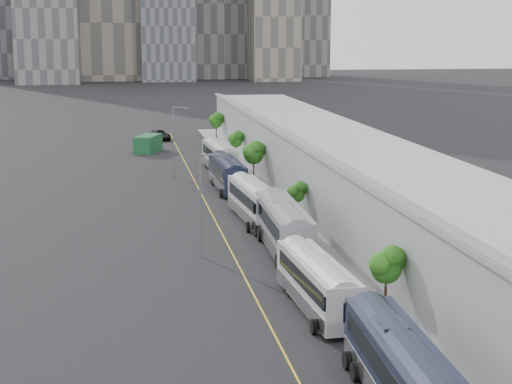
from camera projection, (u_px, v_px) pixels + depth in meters
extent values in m
cube|color=gray|center=(339.00, 232.00, 77.13)|extent=(10.00, 170.00, 0.12)
cube|color=gold|center=(224.00, 237.00, 75.52)|extent=(0.12, 160.00, 0.02)
cube|color=gray|center=(383.00, 194.00, 77.14)|extent=(12.00, 160.00, 6.80)
cube|color=gray|center=(383.00, 167.00, 76.69)|extent=(12.45, 160.40, 2.57)
cube|color=gray|center=(319.00, 156.00, 75.57)|extent=(0.30, 160.00, 0.40)
cube|color=black|center=(400.00, 369.00, 40.84)|extent=(3.13, 13.03, 3.13)
cube|color=black|center=(402.00, 359.00, 40.54)|extent=(3.13, 11.49, 1.07)
cube|color=black|center=(391.00, 324.00, 41.98)|extent=(1.39, 2.24, 0.30)
cube|color=silver|center=(317.00, 283.00, 55.17)|extent=(3.05, 12.29, 2.95)
cube|color=black|center=(318.00, 276.00, 54.89)|extent=(3.04, 10.83, 1.00)
cube|color=silver|center=(317.00, 297.00, 55.34)|extent=(3.08, 12.05, 0.94)
cube|color=silver|center=(313.00, 254.00, 56.24)|extent=(1.32, 2.12, 0.28)
cube|color=gray|center=(283.00, 226.00, 70.25)|extent=(3.09, 14.03, 3.39)
cube|color=black|center=(284.00, 220.00, 69.93)|extent=(3.11, 12.35, 1.15)
cube|color=silver|center=(283.00, 239.00, 70.45)|extent=(3.12, 13.75, 1.08)
cube|color=gray|center=(280.00, 201.00, 71.48)|extent=(1.45, 2.39, 0.32)
cube|color=silver|center=(254.00, 201.00, 81.56)|extent=(3.46, 13.01, 3.12)
cube|color=black|center=(254.00, 196.00, 81.26)|extent=(3.41, 11.47, 1.06)
cube|color=silver|center=(254.00, 212.00, 81.74)|extent=(3.48, 12.75, 1.00)
cube|color=silver|center=(252.00, 181.00, 82.69)|extent=(1.43, 2.26, 0.30)
cube|color=black|center=(227.00, 174.00, 97.86)|extent=(2.95, 12.86, 3.10)
cube|color=black|center=(227.00, 169.00, 97.57)|extent=(2.96, 11.33, 1.05)
cube|color=silver|center=(227.00, 182.00, 98.04)|extent=(2.98, 12.61, 0.99)
cube|color=black|center=(226.00, 157.00, 98.98)|extent=(1.34, 2.20, 0.30)
cube|color=#BBBBBD|center=(220.00, 157.00, 110.78)|extent=(3.30, 13.26, 3.18)
cube|color=black|center=(220.00, 153.00, 110.48)|extent=(3.28, 11.68, 1.08)
cube|color=silver|center=(220.00, 165.00, 110.96)|extent=(3.33, 13.00, 1.02)
cube|color=#BBBBBD|center=(218.00, 142.00, 111.93)|extent=(1.43, 2.29, 0.30)
cylinder|color=black|center=(385.00, 292.00, 53.24)|extent=(0.18, 0.18, 3.68)
sphere|color=#145B16|center=(386.00, 263.00, 52.91)|extent=(1.97, 1.97, 1.97)
cylinder|color=black|center=(297.00, 207.00, 80.83)|extent=(0.18, 0.18, 2.98)
sphere|color=#145B16|center=(297.00, 192.00, 80.56)|extent=(1.50, 1.50, 1.50)
cylinder|color=black|center=(254.00, 167.00, 103.53)|extent=(0.18, 0.18, 3.61)
sphere|color=#145B16|center=(254.00, 151.00, 103.19)|extent=(2.44, 2.44, 2.44)
cylinder|color=black|center=(236.00, 150.00, 121.11)|extent=(0.18, 0.18, 2.99)
sphere|color=#145B16|center=(236.00, 139.00, 120.83)|extent=(1.86, 1.86, 1.86)
cylinder|color=black|center=(216.00, 130.00, 144.11)|extent=(0.18, 0.18, 3.37)
sphere|color=#145B16|center=(216.00, 120.00, 143.80)|extent=(2.17, 2.17, 2.17)
cylinder|color=#59595E|center=(201.00, 206.00, 67.84)|extent=(0.18, 0.18, 8.38)
cylinder|color=#59595E|center=(211.00, 155.00, 67.23)|extent=(1.80, 0.14, 0.14)
cube|color=#59595E|center=(221.00, 157.00, 67.39)|extent=(0.50, 0.22, 0.18)
cylinder|color=#59595E|center=(173.00, 143.00, 105.71)|extent=(0.18, 0.18, 8.82)
cylinder|color=#59595E|center=(180.00, 108.00, 105.06)|extent=(1.80, 0.14, 0.14)
cube|color=#59595E|center=(187.00, 109.00, 105.21)|extent=(0.50, 0.22, 0.18)
cube|color=#164727|center=(148.00, 144.00, 129.31)|extent=(4.67, 7.04, 2.55)
imported|color=black|center=(160.00, 135.00, 144.02)|extent=(3.89, 6.37, 1.65)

